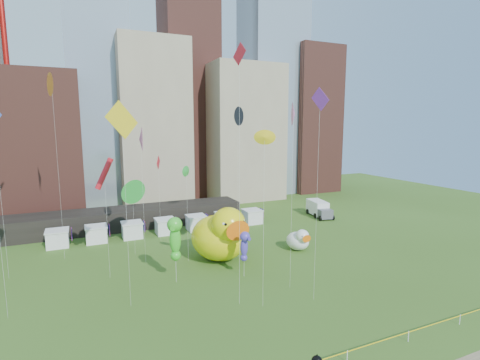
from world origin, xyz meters
name	(u,v)px	position (x,y,z in m)	size (l,w,h in m)	color
skyline	(142,103)	(2.25, 61.06, 21.44)	(101.00, 23.00, 68.00)	brown
pavilion	(127,218)	(-4.00, 42.00, 1.60)	(38.00, 6.00, 3.20)	black
vendor_tents	(165,227)	(1.02, 36.00, 1.11)	(33.24, 2.80, 2.40)	white
big_duck	(221,235)	(4.89, 22.06, 3.27)	(7.59, 9.62, 7.11)	yellow
small_duck	(299,240)	(15.78, 21.23, 1.41)	(2.95, 3.98, 3.07)	white
seahorse_green	(175,235)	(-1.81, 17.94, 5.24)	(2.08, 2.32, 7.21)	silver
seahorse_purple	(244,244)	(5.45, 16.31, 3.79)	(1.33, 1.56, 5.19)	silver
box_truck	(319,209)	(29.40, 35.34, 1.44)	(3.63, 6.94, 2.81)	white
kite_0	(104,174)	(-8.24, 22.11, 11.61)	(2.10, 0.96, 13.35)	silver
kite_1	(294,114)	(8.65, 11.92, 17.72)	(1.31, 2.09, 18.87)	silver
kite_3	(133,192)	(-4.60, 28.72, 8.29)	(2.50, 2.34, 9.82)	silver
kite_4	(264,139)	(4.24, 9.55, 15.55)	(1.11, 0.93, 16.31)	silver
kite_7	(320,106)	(9.36, 8.72, 18.35)	(0.41, 2.09, 20.06)	silver
kite_8	(158,164)	(-0.43, 32.60, 11.22)	(0.86, 1.78, 12.49)	silver
kite_9	(141,139)	(-3.84, 25.24, 15.06)	(0.89, 2.93, 16.52)	silver
kite_10	(238,116)	(8.41, 24.80, 17.83)	(1.90, 1.98, 19.07)	silver
kite_11	(186,172)	(1.03, 23.27, 11.20)	(0.96, 1.08, 11.91)	silver
kite_12	(122,123)	(-6.99, 14.61, 16.92)	(2.92, 1.68, 18.81)	silver
kite_14	(52,85)	(-13.00, 30.47, 21.43)	(0.93, 2.75, 22.82)	silver
kite_16	(239,68)	(2.46, 10.89, 21.57)	(0.42, 1.86, 23.65)	silver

